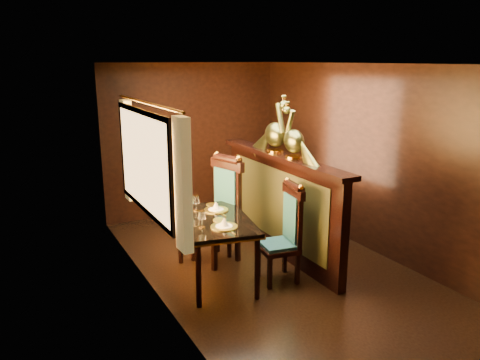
{
  "coord_description": "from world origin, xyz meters",
  "views": [
    {
      "loc": [
        -2.92,
        -4.65,
        2.55
      ],
      "look_at": [
        -0.21,
        0.42,
        1.06
      ],
      "focal_mm": 35.0,
      "sensor_mm": 36.0,
      "label": 1
    }
  ],
  "objects": [
    {
      "name": "chair_right",
      "position": [
        -0.42,
        0.51,
        0.73
      ],
      "size": [
        0.62,
        0.64,
        1.4
      ],
      "rotation": [
        0.0,
        0.0,
        0.28
      ],
      "color": "black",
      "rests_on": "ground"
    },
    {
      "name": "ground",
      "position": [
        0.0,
        0.0,
        0.0
      ],
      "size": [
        5.0,
        5.0,
        0.0
      ],
      "primitive_type": "plane",
      "color": "black",
      "rests_on": "ground"
    },
    {
      "name": "peacock_right",
      "position": [
        0.33,
        0.45,
        1.74
      ],
      "size": [
        0.24,
        0.64,
        0.76
      ],
      "primitive_type": null,
      "color": "#184838",
      "rests_on": "partition"
    },
    {
      "name": "peacock_left",
      "position": [
        0.33,
        0.02,
        1.71
      ],
      "size": [
        0.22,
        0.58,
        0.69
      ],
      "primitive_type": null,
      "color": "#184838",
      "rests_on": "partition"
    },
    {
      "name": "dining_table",
      "position": [
        -0.77,
        -0.0,
        0.7
      ],
      "size": [
        1.03,
        1.43,
        0.97
      ],
      "rotation": [
        0.0,
        0.0,
        -0.2
      ],
      "color": "black",
      "rests_on": "ground"
    },
    {
      "name": "room_shell",
      "position": [
        -0.09,
        0.02,
        1.58
      ],
      "size": [
        3.04,
        5.04,
        2.52
      ],
      "color": "black",
      "rests_on": "ground"
    },
    {
      "name": "chair_left",
      "position": [
        -0.02,
        -0.38,
        0.63
      ],
      "size": [
        0.49,
        0.51,
        1.2
      ],
      "rotation": [
        0.0,
        0.0,
        -0.15
      ],
      "color": "black",
      "rests_on": "ground"
    },
    {
      "name": "partition",
      "position": [
        0.32,
        0.3,
        0.71
      ],
      "size": [
        0.26,
        2.7,
        1.36
      ],
      "color": "black",
      "rests_on": "ground"
    }
  ]
}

